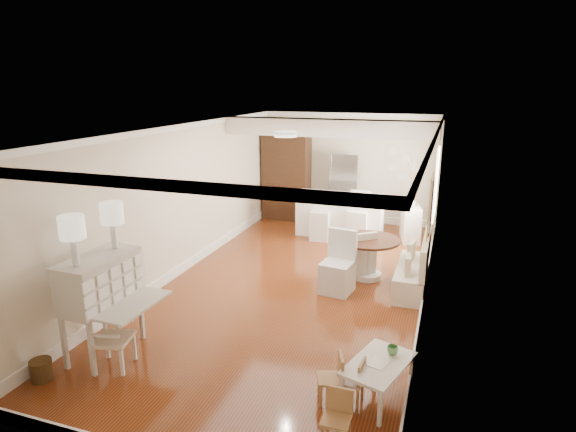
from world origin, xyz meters
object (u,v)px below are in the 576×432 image
Objects in this scene: slip_chair_far at (361,253)px; bar_stool_left at (321,217)px; gustavian_armchair at (113,338)px; secretary_bureau at (102,306)px; kids_chair_c at (336,419)px; kids_chair_b at (352,380)px; sideboard at (411,223)px; fridge at (357,191)px; slip_chair_near at (337,263)px; pantry_cabinet at (286,176)px; kids_table at (378,380)px; dining_table at (368,259)px; bar_stool_right at (358,217)px; wicker_basket at (41,370)px; breakfast_counter at (340,215)px; kids_chair_a at (330,378)px.

slip_chair_far is 0.82× the size of bar_stool_left.
bar_stool_left is (1.12, 5.90, 0.13)m from gustavian_armchair.
kids_chair_c is (3.32, -0.67, -0.40)m from secretary_bureau.
sideboard reaches higher than kids_chair_b.
fridge reaches higher than gustavian_armchair.
slip_chair_near is (-0.84, 2.87, 0.27)m from kids_chair_b.
pantry_cabinet reaches higher than sideboard.
secretary_bureau is at bearing 169.14° from kids_chair_c.
kids_table is 0.82× the size of dining_table.
fridge is (-0.28, 1.26, 0.33)m from bar_stool_right.
slip_chair_far is at bearing 56.00° from secretary_bureau.
slip_chair_far is (3.08, 4.57, 0.32)m from wicker_basket.
wicker_basket is 0.13× the size of breakfast_counter.
fridge is at bearing 75.92° from secretary_bureau.
kids_table is at bearing -94.83° from gustavian_armchair.
gustavian_armchair is 3.02m from kids_chair_b.
slip_chair_near is at bearing 51.35° from secretary_bureau.
dining_table is 2.43m from bar_stool_left.
bar_stool_left is at bearing -23.23° from gustavian_armchair.
kids_chair_b is at bearing -74.00° from bar_stool_left.
kids_chair_a is 7.24m from fridge.
pantry_cabinet reaches higher than gustavian_armchair.
sideboard is (1.42, -0.83, -0.49)m from fridge.
secretary_bureau reaches higher than kids_table.
kids_chair_a is (3.09, -0.02, -0.40)m from secretary_bureau.
fridge is (-0.48, 4.19, 0.36)m from slip_chair_near.
gustavian_armchair is at bearing -107.19° from bar_stool_right.
breakfast_counter reaches higher than kids_chair_b.
kids_table is at bearing 72.56° from kids_chair_c.
kids_chair_c is at bearing -67.62° from pantry_cabinet.
secretary_bureau is 1.22× the size of dining_table.
pantry_cabinet reaches higher than slip_chair_far.
bar_stool_right reaches higher than sideboard.
bar_stool_left is at bearing 107.05° from kids_chair_c.
slip_chair_far is 0.50× the size of fridge.
bar_stool_left is at bearing -95.31° from slip_chair_far.
fridge is (-1.33, 7.06, 0.63)m from kids_chair_b.
pantry_cabinet is at bearing -150.59° from kids_chair_b.
bar_stool_left is 0.95× the size of bar_stool_right.
gustavian_armchair is at bearing -116.21° from slip_chair_near.
slip_chair_far reaches higher than wicker_basket.
fridge is at bearing 79.22° from breakfast_counter.
secretary_bureau is 2.36× the size of kids_chair_a.
wicker_basket is at bearing -166.25° from kids_table.
kids_chair_b is at bearing -102.49° from sideboard.
bar_stool_left is at bearing -131.61° from breakfast_counter.
kids_chair_b is 0.60× the size of slip_chair_far.
secretary_bureau is 4.71m from dining_table.
kids_chair_c is at bearing -1.84° from kids_chair_a.
pantry_cabinet reaches higher than fridge.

